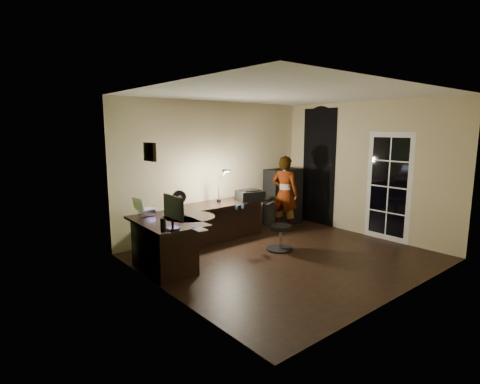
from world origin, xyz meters
TOP-DOWN VIEW (x-y plane):
  - floor at (0.00, 0.00)m, footprint 4.50×4.00m
  - ceiling at (0.00, 0.00)m, footprint 4.50×4.00m
  - wall_back at (0.00, 2.00)m, footprint 4.50×0.01m
  - wall_front at (0.00, -2.00)m, footprint 4.50×0.01m
  - wall_left at (-2.25, 0.00)m, footprint 0.01×4.00m
  - wall_right at (2.25, 0.00)m, footprint 0.01×4.00m
  - green_wall_overlay at (-2.24, 0.00)m, footprint 0.00×4.00m
  - arched_doorway at (2.24, 1.15)m, footprint 0.01×0.90m
  - french_door at (2.24, -0.55)m, footprint 0.02×0.92m
  - framed_picture at (-2.22, 0.45)m, footprint 0.04×0.30m
  - desk_left at (-1.83, 0.80)m, footprint 0.88×1.38m
  - desk_right at (-0.24, 1.50)m, footprint 1.98×0.72m
  - cabinet at (1.58, 1.61)m, footprint 0.86×0.47m
  - laptop_stand at (-1.92, 1.26)m, footprint 0.25×0.21m
  - laptop at (-1.92, 1.26)m, footprint 0.33×0.31m
  - monitor at (-2.01, 0.27)m, footprint 0.11×0.51m
  - mouse at (-1.76, 0.10)m, footprint 0.08×0.10m
  - phone at (-1.48, 0.85)m, footprint 0.07×0.13m
  - pen at (-1.52, 0.94)m, footprint 0.03×0.14m
  - speaker at (-2.19, 0.19)m, footprint 0.08×0.08m
  - notepad at (-1.75, -0.03)m, footprint 0.16×0.22m
  - desk_fan at (-1.24, 1.40)m, footprint 0.26×0.18m
  - headphones at (-0.32, 0.84)m, footprint 0.20×0.13m
  - printer at (0.34, 1.33)m, footprint 0.58×0.50m
  - desk_lamp at (-0.25, 1.57)m, footprint 0.25×0.36m
  - office_chair at (0.18, 0.33)m, footprint 0.63×0.63m
  - person at (1.22, 1.22)m, footprint 0.55×0.67m

SIDE VIEW (x-z plane):
  - floor at x=0.00m, z-range -0.01..0.00m
  - desk_right at x=-0.24m, z-range 0.00..0.74m
  - desk_left at x=-1.83m, z-range 0.00..0.78m
  - office_chair at x=0.18m, z-range 0.00..0.85m
  - cabinet at x=1.58m, z-range 0.00..1.26m
  - headphones at x=-0.32m, z-range 0.74..0.82m
  - phone at x=-1.48m, z-range 0.79..0.80m
  - notepad at x=-1.75m, z-range 0.79..0.80m
  - pen at x=-1.52m, z-range 0.79..0.80m
  - person at x=1.22m, z-range 0.00..1.60m
  - mouse at x=-1.76m, z-range 0.79..0.82m
  - laptop_stand at x=-1.92m, z-range 0.79..0.88m
  - printer at x=0.34m, z-range 0.74..0.96m
  - speaker at x=-2.19m, z-range 0.79..0.98m
  - desk_fan at x=-1.24m, z-range 0.74..1.10m
  - monitor at x=-2.01m, z-range 0.79..1.12m
  - laptop at x=-1.92m, z-range 0.88..1.08m
  - french_door at x=2.24m, z-range 0.00..2.10m
  - desk_lamp at x=-0.25m, z-range 0.74..1.45m
  - arched_doorway at x=2.24m, z-range 0.00..2.60m
  - wall_back at x=0.00m, z-range 0.00..2.70m
  - wall_front at x=0.00m, z-range 0.00..2.70m
  - wall_left at x=-2.25m, z-range 0.00..2.70m
  - wall_right at x=2.25m, z-range 0.00..2.70m
  - green_wall_overlay at x=-2.24m, z-range 0.00..2.70m
  - framed_picture at x=-2.22m, z-range 1.73..1.98m
  - ceiling at x=0.00m, z-range 2.70..2.71m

